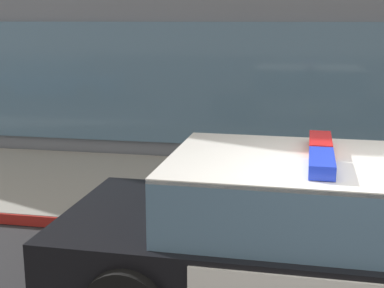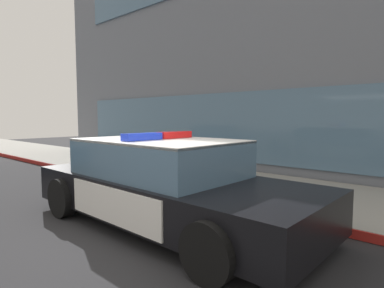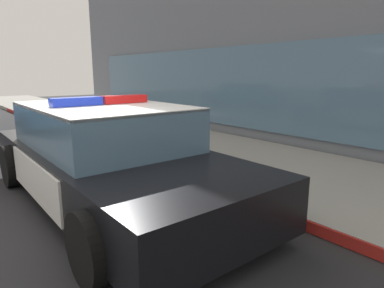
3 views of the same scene
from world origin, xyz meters
TOP-DOWN VIEW (x-y plane):
  - sidewalk at (0.00, 3.49)m, footprint 48.00×3.26m
  - curb_red_paint at (0.00, 1.85)m, footprint 28.80×0.04m
  - police_cruiser at (-0.53, 0.53)m, footprint 5.02×2.23m
  - fire_hydrant at (-1.62, 2.28)m, footprint 0.34×0.39m

SIDE VIEW (x-z plane):
  - sidewalk at x=0.00m, z-range 0.00..0.15m
  - curb_red_paint at x=0.00m, z-range 0.01..0.14m
  - fire_hydrant at x=-1.62m, z-range 0.14..0.86m
  - police_cruiser at x=-0.53m, z-range -0.07..1.43m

